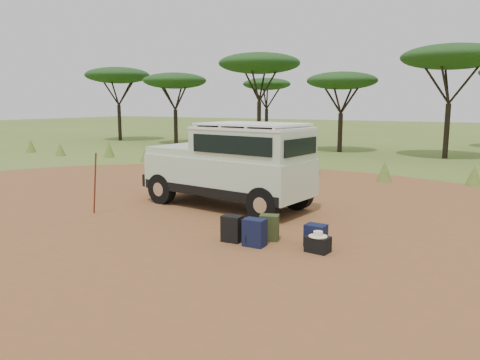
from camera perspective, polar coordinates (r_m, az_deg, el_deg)
The scene contains 13 objects.
ground at distance 12.16m, azimuth -6.44°, elevation -4.73°, with size 140.00×140.00×0.00m, color #516A25.
dirt_clearing at distance 12.16m, azimuth -6.44°, elevation -4.72°, with size 23.00×23.00×0.01m, color brown.
grass_fringe at distance 19.57m, azimuth 9.14°, elevation 1.77°, with size 36.60×1.60×0.90m.
acacia_treeline at distance 29.98m, azimuth 18.47°, elevation 12.58°, with size 46.70×13.20×6.26m.
safari_vehicle at distance 13.23m, azimuth -0.96°, elevation 1.62°, with size 5.17×2.52×2.42m.
walking_staff at distance 12.95m, azimuth -17.27°, elevation -0.44°, with size 0.04×0.04×1.72m, color maroon.
backpack_black at distance 10.08m, azimuth -0.95°, elevation -5.97°, with size 0.42×0.31×0.57m, color black.
backpack_navy at distance 9.77m, azimuth 1.79°, elevation -6.43°, with size 0.45×0.32×0.58m, color #111735.
backpack_olive at distance 10.20m, azimuth 3.58°, elevation -5.82°, with size 0.41×0.29×0.57m, color #373F1D.
duffel_navy at distance 9.88m, azimuth 9.22°, elevation -6.71°, with size 0.42×0.32×0.47m, color #111735.
hard_case at distance 9.54m, azimuth 9.46°, elevation -7.76°, with size 0.46×0.33×0.33m, color black.
stuff_sack at distance 9.81m, azimuth 1.88°, elevation -7.11°, with size 0.34×0.34×0.34m, color black.
safari_hat at distance 9.48m, azimuth 9.50°, elevation -6.58°, with size 0.37×0.37×0.11m.
Camera 1 is at (7.08, -9.44, 2.95)m, focal length 35.00 mm.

